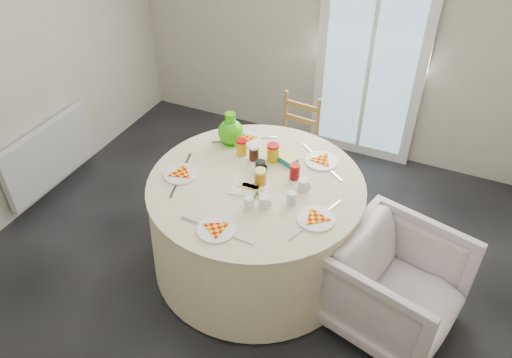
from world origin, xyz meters
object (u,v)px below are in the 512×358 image
at_px(radiator, 49,155).
at_px(green_pitcher, 231,132).
at_px(wooden_chair, 293,137).
at_px(table, 256,224).
at_px(armchair, 397,283).

distance_m(radiator, green_pitcher, 1.74).
relative_size(wooden_chair, green_pitcher, 3.28).
relative_size(radiator, green_pitcher, 3.95).
relative_size(table, wooden_chair, 1.88).
xyz_separation_m(table, wooden_chair, (-0.12, 1.07, 0.09)).
distance_m(wooden_chair, armchair, 1.70).
bearing_deg(table, radiator, 178.78).
xyz_separation_m(wooden_chair, armchair, (1.19, -1.21, -0.08)).
distance_m(radiator, wooden_chair, 2.16).
distance_m(wooden_chair, green_pitcher, 0.85).
bearing_deg(wooden_chair, armchair, -40.31).
bearing_deg(table, green_pitcher, 135.88).
xyz_separation_m(armchair, green_pitcher, (-1.45, 0.51, 0.48)).
bearing_deg(radiator, armchair, -3.36).
height_order(table, green_pitcher, green_pitcher).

